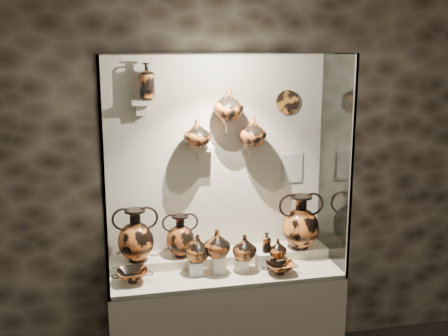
{
  "coord_description": "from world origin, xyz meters",
  "views": [
    {
      "loc": [
        -0.84,
        -1.6,
        2.48
      ],
      "look_at": [
        0.02,
        2.25,
        1.58
      ],
      "focal_mm": 45.0,
      "sensor_mm": 36.0,
      "label": 1
    }
  ],
  "objects_px": {
    "jug_e": "(278,248)",
    "jug_b": "(217,243)",
    "jug_a": "(198,248)",
    "lekythos_tall": "(147,79)",
    "kylix_left": "(132,275)",
    "kylix_right": "(280,267)",
    "amphora_right": "(301,222)",
    "ovoid_vase_b": "(229,104)",
    "jug_c": "(245,247)",
    "ovoid_vase_c": "(253,131)",
    "amphora_mid": "(180,236)",
    "lekythos_small": "(267,241)",
    "ovoid_vase_a": "(197,133)",
    "amphora_left": "(136,235)"
  },
  "relations": [
    {
      "from": "jug_e",
      "to": "jug_b",
      "type": "bearing_deg",
      "value": 177.0
    },
    {
      "from": "jug_a",
      "to": "lekythos_tall",
      "type": "distance_m",
      "value": 1.25
    },
    {
      "from": "kylix_left",
      "to": "kylix_right",
      "type": "bearing_deg",
      "value": -1.57
    },
    {
      "from": "amphora_right",
      "to": "ovoid_vase_b",
      "type": "relative_size",
      "value": 1.88
    },
    {
      "from": "jug_c",
      "to": "kylix_left",
      "type": "distance_m",
      "value": 0.82
    },
    {
      "from": "jug_b",
      "to": "ovoid_vase_c",
      "type": "bearing_deg",
      "value": 14.87
    },
    {
      "from": "kylix_right",
      "to": "kylix_left",
      "type": "bearing_deg",
      "value": -162.96
    },
    {
      "from": "jug_b",
      "to": "jug_c",
      "type": "height_order",
      "value": "jug_b"
    },
    {
      "from": "jug_c",
      "to": "ovoid_vase_b",
      "type": "xyz_separation_m",
      "value": [
        -0.06,
        0.25,
        1.02
      ]
    },
    {
      "from": "ovoid_vase_b",
      "to": "kylix_right",
      "type": "bearing_deg",
      "value": -24.25
    },
    {
      "from": "jug_c",
      "to": "jug_e",
      "type": "bearing_deg",
      "value": 3.27
    },
    {
      "from": "jug_b",
      "to": "jug_a",
      "type": "bearing_deg",
      "value": 144.84
    },
    {
      "from": "amphora_mid",
      "to": "lekythos_tall",
      "type": "height_order",
      "value": "lekythos_tall"
    },
    {
      "from": "amphora_right",
      "to": "lekythos_small",
      "type": "xyz_separation_m",
      "value": [
        -0.32,
        -0.15,
        -0.08
      ]
    },
    {
      "from": "kylix_right",
      "to": "jug_c",
      "type": "bearing_deg",
      "value": 177.89
    },
    {
      "from": "lekythos_tall",
      "to": "ovoid_vase_a",
      "type": "bearing_deg",
      "value": -6.81
    },
    {
      "from": "amphora_mid",
      "to": "ovoid_vase_b",
      "type": "bearing_deg",
      "value": 2.64
    },
    {
      "from": "jug_b",
      "to": "amphora_left",
      "type": "bearing_deg",
      "value": 138.08
    },
    {
      "from": "amphora_left",
      "to": "ovoid_vase_a",
      "type": "height_order",
      "value": "ovoid_vase_a"
    },
    {
      "from": "kylix_right",
      "to": "ovoid_vase_c",
      "type": "xyz_separation_m",
      "value": [
        -0.12,
        0.36,
        0.94
      ]
    },
    {
      "from": "lekythos_tall",
      "to": "jug_e",
      "type": "bearing_deg",
      "value": -18.91
    },
    {
      "from": "amphora_left",
      "to": "ovoid_vase_b",
      "type": "relative_size",
      "value": 1.75
    },
    {
      "from": "amphora_left",
      "to": "ovoid_vase_b",
      "type": "xyz_separation_m",
      "value": [
        0.71,
        0.05,
        0.93
      ]
    },
    {
      "from": "jug_e",
      "to": "lekythos_tall",
      "type": "relative_size",
      "value": 0.47
    },
    {
      "from": "amphora_right",
      "to": "jug_c",
      "type": "bearing_deg",
      "value": -167.63
    },
    {
      "from": "amphora_right",
      "to": "kylix_left",
      "type": "bearing_deg",
      "value": -179.04
    },
    {
      "from": "jug_b",
      "to": "ovoid_vase_a",
      "type": "relative_size",
      "value": 0.97
    },
    {
      "from": "jug_b",
      "to": "lekythos_small",
      "type": "bearing_deg",
      "value": -18.27
    },
    {
      "from": "jug_a",
      "to": "kylix_right",
      "type": "relative_size",
      "value": 0.74
    },
    {
      "from": "ovoid_vase_a",
      "to": "kylix_right",
      "type": "bearing_deg",
      "value": -44.05
    },
    {
      "from": "jug_e",
      "to": "lekythos_tall",
      "type": "height_order",
      "value": "lekythos_tall"
    },
    {
      "from": "jug_b",
      "to": "lekythos_tall",
      "type": "distance_m",
      "value": 1.27
    },
    {
      "from": "jug_c",
      "to": "ovoid_vase_c",
      "type": "bearing_deg",
      "value": 64.32
    },
    {
      "from": "jug_b",
      "to": "lekythos_tall",
      "type": "bearing_deg",
      "value": 124.53
    },
    {
      "from": "kylix_left",
      "to": "ovoid_vase_b",
      "type": "bearing_deg",
      "value": 22.64
    },
    {
      "from": "jug_c",
      "to": "kylix_right",
      "type": "height_order",
      "value": "jug_c"
    },
    {
      "from": "amphora_left",
      "to": "ovoid_vase_b",
      "type": "distance_m",
      "value": 1.17
    },
    {
      "from": "ovoid_vase_c",
      "to": "jug_b",
      "type": "bearing_deg",
      "value": -119.46
    },
    {
      "from": "jug_a",
      "to": "ovoid_vase_a",
      "type": "height_order",
      "value": "ovoid_vase_a"
    },
    {
      "from": "jug_a",
      "to": "lekythos_tall",
      "type": "bearing_deg",
      "value": 140.92
    },
    {
      "from": "amphora_left",
      "to": "lekythos_tall",
      "type": "bearing_deg",
      "value": 13.58
    },
    {
      "from": "ovoid_vase_c",
      "to": "ovoid_vase_a",
      "type": "bearing_deg",
      "value": -157.51
    },
    {
      "from": "jug_e",
      "to": "lekythos_tall",
      "type": "xyz_separation_m",
      "value": [
        -0.9,
        0.27,
        1.24
      ]
    },
    {
      "from": "ovoid_vase_c",
      "to": "amphora_mid",
      "type": "bearing_deg",
      "value": -153.97
    },
    {
      "from": "kylix_left",
      "to": "lekythos_tall",
      "type": "bearing_deg",
      "value": 64.3
    },
    {
      "from": "ovoid_vase_c",
      "to": "jug_a",
      "type": "bearing_deg",
      "value": -131.49
    },
    {
      "from": "jug_c",
      "to": "lekythos_tall",
      "type": "height_order",
      "value": "lekythos_tall"
    },
    {
      "from": "kylix_left",
      "to": "ovoid_vase_c",
      "type": "distance_m",
      "value": 1.35
    },
    {
      "from": "jug_b",
      "to": "jug_e",
      "type": "xyz_separation_m",
      "value": [
        0.46,
        0.01,
        -0.08
      ]
    },
    {
      "from": "jug_c",
      "to": "ovoid_vase_b",
      "type": "relative_size",
      "value": 0.82
    }
  ]
}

